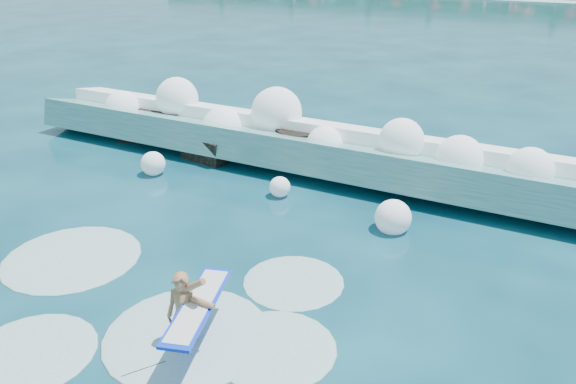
% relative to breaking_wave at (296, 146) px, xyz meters
% --- Properties ---
extents(ground, '(200.00, 200.00, 0.00)m').
position_rel_breaking_wave_xyz_m(ground, '(0.57, -6.49, -0.56)').
color(ground, '#082D40').
rests_on(ground, ground).
extents(wet_band, '(140.00, 5.00, 0.08)m').
position_rel_breaking_wave_xyz_m(wet_band, '(0.57, 60.51, -0.52)').
color(wet_band, silver).
rests_on(wet_band, ground).
extents(breaking_wave, '(18.58, 2.87, 1.60)m').
position_rel_breaking_wave_xyz_m(breaking_wave, '(0.00, 0.00, 0.00)').
color(breaking_wave, teal).
rests_on(breaking_wave, ground).
extents(rock_cluster, '(8.05, 3.02, 1.21)m').
position_rel_breaking_wave_xyz_m(rock_cluster, '(-2.97, -0.07, -0.18)').
color(rock_cluster, black).
rests_on(rock_cluster, ground).
extents(surfer_with_board, '(1.19, 2.86, 1.64)m').
position_rel_breaking_wave_xyz_m(surfer_with_board, '(2.28, -8.52, 0.05)').
color(surfer_with_board, '#A26F4B').
rests_on(surfer_with_board, ground).
extents(wave_spray, '(14.61, 4.70, 2.28)m').
position_rel_breaking_wave_xyz_m(wave_spray, '(-0.42, -0.05, 0.50)').
color(wave_spray, white).
rests_on(wave_spray, ground).
extents(surf_foam, '(9.34, 6.10, 0.15)m').
position_rel_breaking_wave_xyz_m(surf_foam, '(1.10, -8.03, -0.56)').
color(surf_foam, silver).
rests_on(surf_foam, ground).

